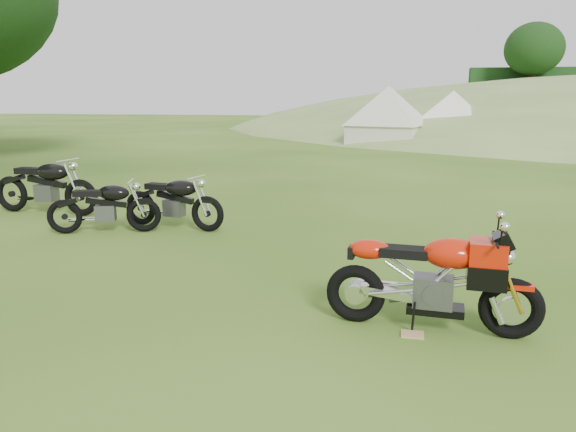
% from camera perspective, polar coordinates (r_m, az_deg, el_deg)
% --- Properties ---
extents(ground, '(120.00, 120.00, 0.00)m').
position_cam_1_polar(ground, '(5.94, 1.46, -9.99)').
color(ground, '#295111').
rests_on(ground, ground).
extents(sport_motorcycle, '(1.99, 0.66, 1.17)m').
position_cam_1_polar(sport_motorcycle, '(5.57, 14.44, -5.51)').
color(sport_motorcycle, red).
rests_on(sport_motorcycle, ground).
extents(plywood_board, '(0.22, 0.18, 0.02)m').
position_cam_1_polar(plywood_board, '(5.60, 12.52, -11.66)').
color(plywood_board, tan).
rests_on(plywood_board, ground).
extents(vintage_moto_a, '(1.93, 0.79, 0.99)m').
position_cam_1_polar(vintage_moto_a, '(9.78, -11.63, 1.61)').
color(vintage_moto_a, black).
rests_on(vintage_moto_a, ground).
extents(vintage_moto_b, '(1.82, 0.93, 0.94)m').
position_cam_1_polar(vintage_moto_b, '(9.75, -18.20, 1.05)').
color(vintage_moto_b, black).
rests_on(vintage_moto_b, ground).
extents(vintage_moto_d, '(2.22, 0.66, 1.15)m').
position_cam_1_polar(vintage_moto_d, '(11.73, -23.48, 2.96)').
color(vintage_moto_d, black).
rests_on(vintage_moto_d, ground).
extents(tent_left, '(3.80, 3.80, 2.67)m').
position_cam_1_polar(tent_left, '(26.54, 10.13, 9.98)').
color(tent_left, beige).
rests_on(tent_left, ground).
extents(tent_mid, '(3.66, 3.66, 2.54)m').
position_cam_1_polar(tent_mid, '(28.15, 16.36, 9.66)').
color(tent_mid, white).
rests_on(tent_mid, ground).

